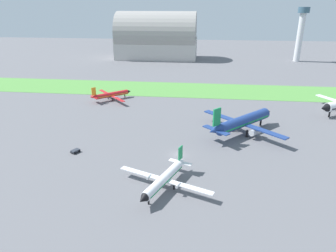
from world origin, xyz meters
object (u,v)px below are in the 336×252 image
(airplane_midfield_jet, at_px, (242,122))
(airplane_taxiing_turboprop, at_px, (111,95))
(airplane_foreground_turboprop, at_px, (164,178))
(control_tower, at_px, (301,30))
(baggage_cart_near_gate, at_px, (75,151))

(airplane_midfield_jet, distance_m, airplane_taxiing_turboprop, 62.31)
(airplane_taxiing_turboprop, distance_m, airplane_foreground_turboprop, 74.25)
(control_tower, bearing_deg, airplane_taxiing_turboprop, -134.14)
(airplane_midfield_jet, distance_m, airplane_foreground_turboprop, 41.15)
(airplane_midfield_jet, height_order, airplane_foreground_turboprop, airplane_midfield_jet)
(airplane_midfield_jet, bearing_deg, airplane_foreground_turboprop, -167.64)
(control_tower, bearing_deg, airplane_foreground_turboprop, -113.09)
(airplane_taxiing_turboprop, relative_size, baggage_cart_near_gate, 6.17)
(airplane_taxiing_turboprop, xyz_separation_m, airplane_foreground_turboprop, (32.42, -66.80, 0.10))
(control_tower, bearing_deg, baggage_cart_near_gate, -122.47)
(airplane_taxiing_turboprop, relative_size, control_tower, 0.48)
(airplane_taxiing_turboprop, distance_m, control_tower, 157.25)
(airplane_midfield_jet, relative_size, baggage_cart_near_gate, 8.90)
(airplane_foreground_turboprop, bearing_deg, airplane_midfield_jet, 170.48)
(airplane_foreground_turboprop, relative_size, control_tower, 0.60)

